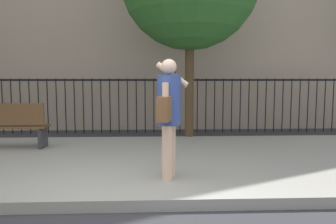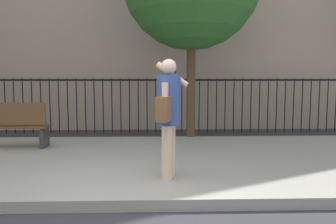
% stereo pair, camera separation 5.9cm
% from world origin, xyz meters
% --- Properties ---
extents(ground_plane, '(60.00, 60.00, 0.00)m').
position_xyz_m(ground_plane, '(0.00, 0.00, 0.00)').
color(ground_plane, '#333338').
extents(sidewalk, '(28.00, 4.40, 0.15)m').
position_xyz_m(sidewalk, '(0.00, 2.20, 0.07)').
color(sidewalk, '#9E9B93').
rests_on(sidewalk, ground).
extents(iron_fence, '(12.03, 0.04, 1.60)m').
position_xyz_m(iron_fence, '(0.00, 5.90, 1.02)').
color(iron_fence, black).
rests_on(iron_fence, ground).
extents(pedestrian_on_phone, '(0.52, 0.71, 1.73)m').
position_xyz_m(pedestrian_on_phone, '(0.58, 0.88, 1.16)').
color(pedestrian_on_phone, beige).
rests_on(pedestrian_on_phone, sidewalk).
extents(street_bench, '(1.60, 0.45, 0.95)m').
position_xyz_m(street_bench, '(-2.66, 3.10, 0.65)').
color(street_bench, brown).
rests_on(street_bench, sidewalk).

